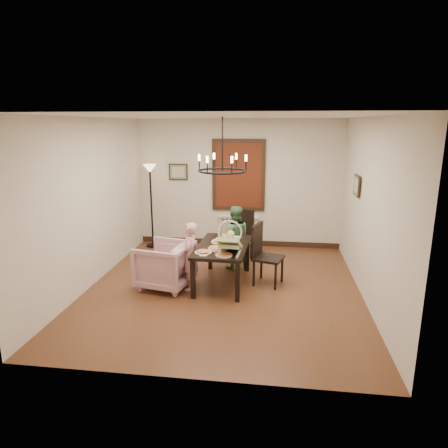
% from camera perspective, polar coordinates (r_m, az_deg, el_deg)
% --- Properties ---
extents(room_shell, '(4.51, 5.00, 2.81)m').
position_cam_1_polar(room_shell, '(6.75, 0.37, 3.12)').
color(room_shell, '#59321E').
rests_on(room_shell, ground).
extents(dining_table, '(0.88, 1.51, 0.69)m').
position_cam_1_polar(dining_table, '(6.79, -0.21, -3.72)').
color(dining_table, black).
rests_on(dining_table, room_shell).
extents(chair_far, '(0.56, 0.56, 1.03)m').
position_cam_1_polar(chair_far, '(7.97, 2.22, -1.71)').
color(chair_far, black).
rests_on(chair_far, room_shell).
extents(chair_right, '(0.58, 0.58, 1.06)m').
position_cam_1_polar(chair_right, '(6.84, 6.39, -4.36)').
color(chair_right, black).
rests_on(chair_right, room_shell).
extents(armchair, '(1.00, 0.98, 0.77)m').
position_cam_1_polar(armchair, '(6.81, -8.45, -5.80)').
color(armchair, '#E0ABBD').
rests_on(armchair, room_shell).
extents(elderly_woman, '(0.24, 0.35, 0.94)m').
position_cam_1_polar(elderly_woman, '(6.64, -4.93, -5.42)').
color(elderly_woman, '#D395A0').
rests_on(elderly_woman, room_shell).
extents(seated_man, '(0.55, 0.46, 1.01)m').
position_cam_1_polar(seated_man, '(7.56, 1.50, -2.69)').
color(seated_man, '#487A4B').
rests_on(seated_man, room_shell).
extents(baby_bouncer, '(0.43, 0.58, 0.36)m').
position_cam_1_polar(baby_bouncer, '(6.30, 0.81, -2.62)').
color(baby_bouncer, '#B8CA8B').
rests_on(baby_bouncer, dining_table).
extents(salad_bowl, '(0.34, 0.34, 0.08)m').
position_cam_1_polar(salad_bowl, '(6.76, -0.61, -2.70)').
color(salad_bowl, white).
rests_on(salad_bowl, dining_table).
extents(pizza_platter, '(0.32, 0.32, 0.04)m').
position_cam_1_polar(pizza_platter, '(6.55, -0.86, -3.45)').
color(pizza_platter, tan).
rests_on(pizza_platter, dining_table).
extents(drinking_glass, '(0.06, 0.06, 0.12)m').
position_cam_1_polar(drinking_glass, '(6.75, -0.74, -2.53)').
color(drinking_glass, silver).
rests_on(drinking_glass, dining_table).
extents(window_blinds, '(1.00, 0.03, 1.40)m').
position_cam_1_polar(window_blinds, '(8.77, 2.09, 6.99)').
color(window_blinds, '#5F2513').
rests_on(window_blinds, room_shell).
extents(radiator, '(0.92, 0.12, 0.62)m').
position_cam_1_polar(radiator, '(9.03, 2.04, -0.89)').
color(radiator, silver).
rests_on(radiator, room_shell).
extents(picture_back, '(0.42, 0.03, 0.36)m').
position_cam_1_polar(picture_back, '(9.01, -6.55, 7.41)').
color(picture_back, black).
rests_on(picture_back, room_shell).
extents(picture_right, '(0.03, 0.42, 0.36)m').
position_cam_1_polar(picture_right, '(7.31, 18.44, 5.23)').
color(picture_right, black).
rests_on(picture_right, room_shell).
extents(floor_lamp, '(0.30, 0.30, 1.80)m').
position_cam_1_polar(floor_lamp, '(8.97, -10.32, 2.39)').
color(floor_lamp, black).
rests_on(floor_lamp, room_shell).
extents(chandelier, '(0.80, 0.80, 0.04)m').
position_cam_1_polar(chandelier, '(6.51, -0.22, 7.60)').
color(chandelier, black).
rests_on(chandelier, room_shell).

